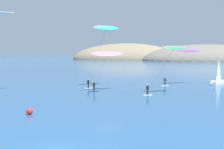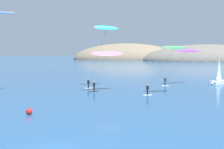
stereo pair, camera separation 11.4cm
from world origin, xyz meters
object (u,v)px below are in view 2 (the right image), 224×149
object	(u,v)px
kitesurfer_pink	(106,56)
sailboat_near	(217,81)
kitesurfer_cyan	(105,32)
marker_buoy	(29,111)
kitesurfer_purple	(186,53)
kitesurfer_green	(172,52)

from	to	relation	value
kitesurfer_pink	sailboat_near	bearing A→B (deg)	28.61
sailboat_near	kitesurfer_cyan	distance (m)	25.32
kitesurfer_cyan	marker_buoy	world-z (taller)	kitesurfer_cyan
kitesurfer_purple	kitesurfer_green	bearing A→B (deg)	-109.68
sailboat_near	kitesurfer_green	bearing A→B (deg)	-127.99
kitesurfer_cyan	kitesurfer_purple	bearing A→B (deg)	17.50
sailboat_near	kitesurfer_purple	size ratio (longest dim) A/B	0.67
kitesurfer_pink	kitesurfer_cyan	world-z (taller)	kitesurfer_cyan
kitesurfer_pink	marker_buoy	bearing A→B (deg)	-110.08
sailboat_near	kitesurfer_pink	xyz separation A→B (m)	(-21.68, -11.83, 5.35)
kitesurfer_cyan	kitesurfer_green	bearing A→B (deg)	-33.52
kitesurfer_purple	sailboat_near	bearing A→B (deg)	14.56
kitesurfer_cyan	kitesurfer_pink	bearing A→B (deg)	-81.67
sailboat_near	kitesurfer_green	distance (m)	19.04
sailboat_near	kitesurfer_green	size ratio (longest dim) A/B	0.73
kitesurfer_cyan	marker_buoy	xyz separation A→B (m)	(-5.78, -23.00, -9.94)
kitesurfer_cyan	marker_buoy	distance (m)	25.71
sailboat_near	marker_buoy	size ratio (longest dim) A/B	8.14
kitesurfer_pink	kitesurfer_purple	bearing A→B (deg)	33.88
sailboat_near	kitesurfer_purple	bearing A→B (deg)	-165.44
marker_buoy	kitesurfer_cyan	bearing A→B (deg)	75.88
sailboat_near	marker_buoy	bearing A→B (deg)	-133.53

